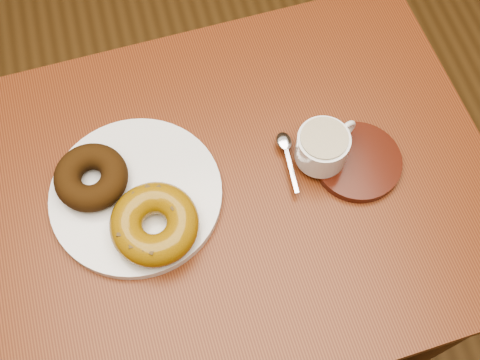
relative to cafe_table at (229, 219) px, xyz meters
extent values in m
plane|color=brown|center=(-0.24, 0.13, -0.65)|extent=(6.00, 6.00, 0.00)
cube|color=brown|center=(0.00, 0.00, 0.11)|extent=(0.85, 0.65, 0.03)
cylinder|color=#482814|center=(0.38, -0.25, -0.28)|extent=(0.05, 0.05, 0.74)
cylinder|color=#482814|center=(-0.38, 0.25, -0.28)|extent=(0.05, 0.05, 0.74)
cylinder|color=#482814|center=(0.36, 0.28, -0.28)|extent=(0.05, 0.05, 0.74)
cylinder|color=white|center=(-0.14, 0.02, 0.13)|extent=(0.33, 0.33, 0.02)
torus|color=#341E0A|center=(-0.19, 0.05, 0.16)|extent=(0.12, 0.12, 0.04)
torus|color=#91680F|center=(-0.12, -0.04, 0.16)|extent=(0.14, 0.14, 0.05)
cube|color=#473517|center=(-0.08, -0.04, 0.18)|extent=(0.01, 0.01, 0.00)
cube|color=#473517|center=(-0.08, -0.03, 0.18)|extent=(0.01, 0.01, 0.00)
cube|color=#473517|center=(-0.09, -0.02, 0.18)|extent=(0.01, 0.01, 0.00)
cube|color=#473517|center=(-0.10, -0.01, 0.18)|extent=(0.01, 0.01, 0.00)
cube|color=#473517|center=(-0.11, 0.00, 0.18)|extent=(0.01, 0.01, 0.00)
cube|color=#473517|center=(-0.12, 0.00, 0.18)|extent=(0.01, 0.01, 0.00)
cube|color=#473517|center=(-0.14, -0.01, 0.18)|extent=(0.01, 0.01, 0.00)
cube|color=#473517|center=(-0.15, -0.02, 0.18)|extent=(0.01, 0.01, 0.00)
cube|color=#473517|center=(-0.15, -0.03, 0.18)|extent=(0.01, 0.01, 0.00)
cube|color=#473517|center=(-0.16, -0.04, 0.18)|extent=(0.01, 0.01, 0.00)
cube|color=#473517|center=(-0.15, -0.06, 0.18)|extent=(0.01, 0.01, 0.00)
cube|color=#473517|center=(-0.15, -0.07, 0.18)|extent=(0.01, 0.01, 0.00)
cube|color=#473517|center=(-0.14, -0.08, 0.18)|extent=(0.01, 0.01, 0.00)
cube|color=#473517|center=(-0.12, -0.08, 0.18)|extent=(0.01, 0.01, 0.00)
cube|color=#473517|center=(-0.11, -0.08, 0.18)|extent=(0.01, 0.01, 0.00)
cube|color=#473517|center=(-0.10, -0.08, 0.18)|extent=(0.01, 0.01, 0.00)
cube|color=#473517|center=(-0.09, -0.07, 0.18)|extent=(0.01, 0.01, 0.00)
cube|color=#473517|center=(-0.08, -0.06, 0.18)|extent=(0.01, 0.01, 0.00)
cylinder|color=#3A1107|center=(0.20, -0.01, 0.13)|extent=(0.17, 0.17, 0.01)
cylinder|color=white|center=(0.15, 0.01, 0.16)|extent=(0.08, 0.08, 0.05)
cylinder|color=brown|center=(0.15, 0.01, 0.19)|extent=(0.07, 0.07, 0.00)
torus|color=white|center=(0.19, 0.03, 0.17)|extent=(0.04, 0.02, 0.04)
ellipsoid|color=silver|center=(0.10, 0.05, 0.14)|extent=(0.02, 0.03, 0.01)
cube|color=silver|center=(0.10, 0.00, 0.14)|extent=(0.01, 0.09, 0.00)
camera|label=1|loc=(-0.08, -0.37, 0.95)|focal=45.00mm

